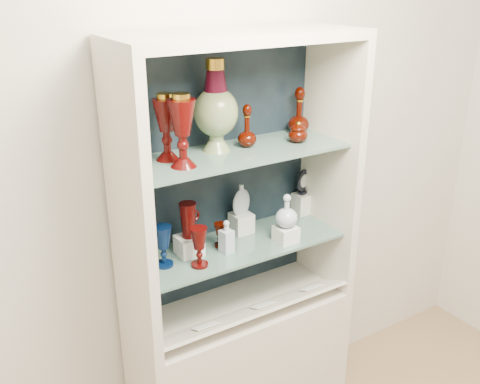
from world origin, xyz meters
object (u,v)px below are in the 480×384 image
ruby_decanter_b (299,109)px  cobalt_goblet (163,246)px  clear_round_decanter (287,212)px  pedestal_lamp_right (182,131)px  cameo_medallion (303,182)px  ruby_goblet_small (220,235)px  flat_flask (241,199)px  enamel_urn (216,106)px  lidded_bowl (298,132)px  clear_square_bottle (226,236)px  ruby_goblet_tall (199,247)px  ruby_pitcher (188,220)px  ruby_decanter_a (247,123)px  pedestal_lamp_left (166,127)px

ruby_decanter_b → cobalt_goblet: (-0.72, -0.09, -0.44)m
cobalt_goblet → clear_round_decanter: clear_round_decanter is taller
pedestal_lamp_right → cameo_medallion: bearing=13.1°
ruby_decanter_b → ruby_goblet_small: size_ratio=2.06×
flat_flask → cameo_medallion: bearing=-11.2°
enamel_urn → lidded_bowl: (0.35, -0.08, -0.14)m
ruby_decanter_b → clear_square_bottle: size_ratio=1.53×
enamel_urn → ruby_goblet_tall: (-0.16, -0.14, -0.52)m
pedestal_lamp_right → ruby_decanter_b: pedestal_lamp_right is taller
clear_square_bottle → clear_round_decanter: 0.28m
flat_flask → ruby_pitcher: bearing=177.7°
ruby_goblet_small → cameo_medallion: cameo_medallion is taller
flat_flask → lidded_bowl: bearing=-43.9°
ruby_goblet_tall → cameo_medallion: cameo_medallion is taller
ruby_pitcher → clear_round_decanter: ruby_pitcher is taller
ruby_decanter_a → ruby_pitcher: (-0.29, -0.00, -0.37)m
enamel_urn → cobalt_goblet: 0.59m
ruby_pitcher → clear_square_bottle: size_ratio=1.03×
clear_square_bottle → ruby_goblet_tall: bearing=-163.9°
enamel_urn → ruby_decanter_b: (0.44, 0.03, -0.07)m
pedestal_lamp_right → cobalt_goblet: (-0.08, 0.05, -0.47)m
ruby_decanter_b → clear_round_decanter: ruby_decanter_b is taller
ruby_pitcher → ruby_decanter_a: bearing=-14.4°
enamel_urn → pedestal_lamp_right: bearing=-151.8°
ruby_pitcher → flat_flask: 0.30m
ruby_decanter_b → ruby_pitcher: 0.70m
cobalt_goblet → ruby_pitcher: size_ratio=1.15×
pedestal_lamp_right → clear_round_decanter: bearing=-4.8°
flat_flask → clear_round_decanter: bearing=-72.3°
ruby_decanter_b → pedestal_lamp_left: bearing=-177.3°
enamel_urn → ruby_decanter_a: (0.13, -0.02, -0.08)m
pedestal_lamp_right → clear_round_decanter: 0.62m
ruby_goblet_small → flat_flask: 0.20m
clear_round_decanter → lidded_bowl: bearing=34.2°
flat_flask → enamel_urn: bearing=179.9°
cobalt_goblet → flat_flask: size_ratio=1.20×
ruby_decanter_a → ruby_pitcher: 0.46m
clear_square_bottle → ruby_pitcher: bearing=154.7°
clear_round_decanter → cobalt_goblet: bearing=170.8°
pedestal_lamp_right → flat_flask: (0.34, 0.14, -0.39)m
enamel_urn → flat_flask: bearing=14.3°
pedestal_lamp_right → cobalt_goblet: pedestal_lamp_right is taller
lidded_bowl → cobalt_goblet: bearing=178.0°
lidded_bowl → clear_square_bottle: size_ratio=0.64×
enamel_urn → cameo_medallion: 0.67m
enamel_urn → cameo_medallion: bearing=6.4°
flat_flask → cobalt_goblet: bearing=178.4°
enamel_urn → ruby_goblet_tall: size_ratio=2.19×
ruby_decanter_b → flat_flask: size_ratio=1.53×
ruby_goblet_tall → cameo_medallion: (0.67, 0.19, 0.08)m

